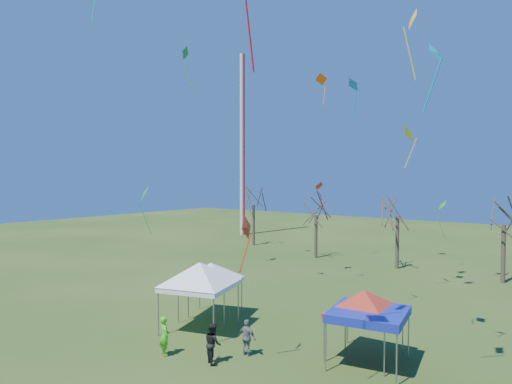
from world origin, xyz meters
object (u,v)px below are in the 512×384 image
(tree_2, at_px, (398,197))
(tree_3, at_px, (504,204))
(tent_white_mid, at_px, (200,267))
(tent_blue, at_px, (369,314))
(radio_mast, at_px, (242,145))
(person_dark, at_px, (213,343))
(person_grey, at_px, (247,338))
(tent_white_west, at_px, (211,267))
(person_green, at_px, (165,336))
(tree_0, at_px, (254,190))
(tent_red, at_px, (365,295))
(tree_1, at_px, (316,200))

(tree_2, bearing_deg, tree_3, -2.27)
(tent_white_mid, distance_m, tent_blue, 9.13)
(radio_mast, relative_size, person_dark, 14.43)
(tent_white_mid, distance_m, person_grey, 5.02)
(tent_white_mid, bearing_deg, tree_3, 63.75)
(tent_blue, bearing_deg, tent_white_west, 176.21)
(tent_blue, distance_m, person_green, 9.18)
(radio_mast, relative_size, tent_white_west, 6.35)
(tree_3, bearing_deg, tree_0, 172.92)
(tree_0, bearing_deg, person_dark, -54.89)
(tent_blue, relative_size, person_green, 2.00)
(tent_white_west, height_order, person_grey, tent_white_west)
(tree_2, xyz_separation_m, person_green, (-1.20, -25.62, -5.39))
(person_green, bearing_deg, tent_white_west, -43.90)
(tree_0, bearing_deg, tent_white_mid, -57.38)
(tent_red, bearing_deg, person_green, -144.58)
(tent_white_west, distance_m, tent_white_mid, 2.13)
(radio_mast, height_order, tent_white_mid, radio_mast)
(tree_3, relative_size, tent_white_mid, 1.75)
(tent_white_west, bearing_deg, radio_mast, 126.71)
(radio_mast, bearing_deg, tent_white_west, -53.29)
(tree_3, relative_size, tent_red, 1.96)
(tree_0, height_order, tree_3, tree_0)
(radio_mast, distance_m, tent_white_mid, 40.44)
(tree_3, height_order, person_dark, tree_3)
(tent_white_west, bearing_deg, person_grey, -30.67)
(tree_0, height_order, person_grey, tree_0)
(tree_2, xyz_separation_m, person_grey, (1.80, -23.34, -5.46))
(person_green, bearing_deg, tent_blue, -124.85)
(person_dark, xyz_separation_m, person_green, (-2.32, -0.73, 0.03))
(tree_2, bearing_deg, tree_0, 170.76)
(tree_1, bearing_deg, person_grey, -66.63)
(radio_mast, height_order, person_dark, radio_mast)
(person_grey, bearing_deg, tent_blue, -153.57)
(tent_blue, xyz_separation_m, person_green, (-7.80, -4.65, -1.33))
(radio_mast, height_order, tree_2, radio_mast)
(radio_mast, relative_size, tree_2, 3.06)
(radio_mast, distance_m, person_grey, 44.45)
(tree_1, xyz_separation_m, person_grey, (10.20, -23.61, -4.97))
(tent_white_west, xyz_separation_m, tent_blue, (9.92, -0.66, -0.74))
(tent_white_west, relative_size, person_dark, 2.27)
(radio_mast, bearing_deg, tree_3, -16.31)
(person_green, bearing_deg, tent_red, -120.23)
(tent_red, relative_size, person_green, 2.25)
(tree_0, xyz_separation_m, tent_red, (24.63, -23.40, -3.61))
(person_grey, bearing_deg, radio_mast, -50.11)
(tent_blue, xyz_separation_m, person_dark, (-5.48, -3.92, -1.36))
(tree_2, bearing_deg, tent_white_mid, -96.10)
(tree_0, distance_m, tree_3, 27.09)
(tent_red, xyz_separation_m, person_dark, (-5.03, -4.49, -2.01))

